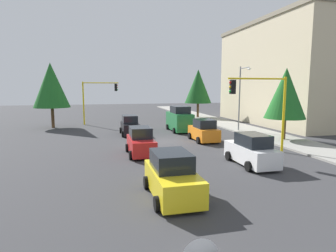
{
  "coord_description": "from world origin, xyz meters",
  "views": [
    {
      "loc": [
        24.06,
        -5.67,
        4.77
      ],
      "look_at": [
        -1.51,
        0.62,
        1.2
      ],
      "focal_mm": 30.35,
      "sensor_mm": 36.0,
      "label": 1
    }
  ],
  "objects_px": {
    "car_yellow": "(172,177)",
    "car_orange": "(204,131)",
    "car_black": "(130,126)",
    "delivery_van_green": "(179,120)",
    "traffic_signal_near_left": "(262,100)",
    "traffic_signal_far_right": "(98,94)",
    "tree_roadside_far": "(198,86)",
    "street_lamp_curbside": "(241,92)",
    "tree_opposite_side": "(51,85)",
    "car_red": "(141,142)",
    "tree_roadside_near": "(286,93)",
    "car_white": "(251,151)"
  },
  "relations": [
    {
      "from": "street_lamp_curbside",
      "to": "tree_roadside_far",
      "type": "distance_m",
      "value": 14.41
    },
    {
      "from": "car_orange",
      "to": "car_red",
      "type": "relative_size",
      "value": 0.98
    },
    {
      "from": "car_orange",
      "to": "traffic_signal_near_left",
      "type": "bearing_deg",
      "value": 21.53
    },
    {
      "from": "traffic_signal_far_right",
      "to": "car_orange",
      "type": "height_order",
      "value": "traffic_signal_far_right"
    },
    {
      "from": "tree_roadside_near",
      "to": "car_black",
      "type": "relative_size",
      "value": 1.59
    },
    {
      "from": "tree_roadside_near",
      "to": "car_red",
      "type": "xyz_separation_m",
      "value": [
        2.25,
        -13.3,
        -3.36
      ]
    },
    {
      "from": "street_lamp_curbside",
      "to": "car_white",
      "type": "distance_m",
      "value": 13.93
    },
    {
      "from": "traffic_signal_near_left",
      "to": "car_orange",
      "type": "height_order",
      "value": "traffic_signal_near_left"
    },
    {
      "from": "traffic_signal_far_right",
      "to": "traffic_signal_near_left",
      "type": "xyz_separation_m",
      "value": [
        20.0,
        11.35,
        0.01
      ]
    },
    {
      "from": "delivery_van_green",
      "to": "car_orange",
      "type": "bearing_deg",
      "value": 4.52
    },
    {
      "from": "delivery_van_green",
      "to": "car_red",
      "type": "height_order",
      "value": "delivery_van_green"
    },
    {
      "from": "tree_roadside_near",
      "to": "car_black",
      "type": "bearing_deg",
      "value": -117.08
    },
    {
      "from": "traffic_signal_near_left",
      "to": "car_yellow",
      "type": "bearing_deg",
      "value": -52.25
    },
    {
      "from": "traffic_signal_far_right",
      "to": "car_orange",
      "type": "bearing_deg",
      "value": 32.42
    },
    {
      "from": "delivery_van_green",
      "to": "car_orange",
      "type": "height_order",
      "value": "delivery_van_green"
    },
    {
      "from": "car_yellow",
      "to": "car_white",
      "type": "height_order",
      "value": "same"
    },
    {
      "from": "street_lamp_curbside",
      "to": "delivery_van_green",
      "type": "distance_m",
      "value": 7.27
    },
    {
      "from": "car_white",
      "to": "street_lamp_curbside",
      "type": "bearing_deg",
      "value": 154.77
    },
    {
      "from": "car_yellow",
      "to": "car_black",
      "type": "relative_size",
      "value": 1.01
    },
    {
      "from": "traffic_signal_far_right",
      "to": "tree_opposite_side",
      "type": "height_order",
      "value": "tree_opposite_side"
    },
    {
      "from": "street_lamp_curbside",
      "to": "tree_roadside_far",
      "type": "xyz_separation_m",
      "value": [
        -14.39,
        0.3,
        0.62
      ]
    },
    {
      "from": "car_yellow",
      "to": "car_orange",
      "type": "distance_m",
      "value": 13.5
    },
    {
      "from": "traffic_signal_near_left",
      "to": "car_orange",
      "type": "xyz_separation_m",
      "value": [
        -5.62,
        -2.22,
        -3.03
      ]
    },
    {
      "from": "traffic_signal_far_right",
      "to": "car_white",
      "type": "height_order",
      "value": "traffic_signal_far_right"
    },
    {
      "from": "car_orange",
      "to": "car_black",
      "type": "relative_size",
      "value": 0.94
    },
    {
      "from": "street_lamp_curbside",
      "to": "car_black",
      "type": "xyz_separation_m",
      "value": [
        -1.08,
        -11.79,
        -3.45
      ]
    },
    {
      "from": "traffic_signal_near_left",
      "to": "car_yellow",
      "type": "relative_size",
      "value": 1.34
    },
    {
      "from": "delivery_van_green",
      "to": "car_yellow",
      "type": "bearing_deg",
      "value": -17.12
    },
    {
      "from": "delivery_van_green",
      "to": "tree_roadside_far",
      "type": "bearing_deg",
      "value": 151.92
    },
    {
      "from": "tree_opposite_side",
      "to": "car_yellow",
      "type": "height_order",
      "value": "tree_opposite_side"
    },
    {
      "from": "traffic_signal_near_left",
      "to": "street_lamp_curbside",
      "type": "xyz_separation_m",
      "value": [
        -9.61,
        3.52,
        0.42
      ]
    },
    {
      "from": "car_black",
      "to": "tree_roadside_far",
      "type": "bearing_deg",
      "value": 137.74
    },
    {
      "from": "traffic_signal_far_right",
      "to": "car_black",
      "type": "relative_size",
      "value": 1.35
    },
    {
      "from": "traffic_signal_far_right",
      "to": "car_yellow",
      "type": "height_order",
      "value": "traffic_signal_far_right"
    },
    {
      "from": "delivery_van_green",
      "to": "car_black",
      "type": "relative_size",
      "value": 1.17
    },
    {
      "from": "tree_roadside_near",
      "to": "delivery_van_green",
      "type": "xyz_separation_m",
      "value": [
        -7.77,
        -7.53,
        -2.97
      ]
    },
    {
      "from": "traffic_signal_far_right",
      "to": "street_lamp_curbside",
      "type": "relative_size",
      "value": 0.79
    },
    {
      "from": "tree_roadside_near",
      "to": "car_red",
      "type": "relative_size",
      "value": 1.67
    },
    {
      "from": "tree_roadside_far",
      "to": "car_orange",
      "type": "relative_size",
      "value": 1.97
    },
    {
      "from": "car_yellow",
      "to": "tree_roadside_near",
      "type": "bearing_deg",
      "value": 128.47
    },
    {
      "from": "tree_roadside_far",
      "to": "tree_roadside_near",
      "type": "height_order",
      "value": "tree_roadside_far"
    },
    {
      "from": "traffic_signal_far_right",
      "to": "car_red",
      "type": "height_order",
      "value": "traffic_signal_far_right"
    },
    {
      "from": "car_red",
      "to": "car_yellow",
      "type": "bearing_deg",
      "value": 1.18
    },
    {
      "from": "delivery_van_green",
      "to": "car_orange",
      "type": "distance_m",
      "value": 6.18
    },
    {
      "from": "traffic_signal_near_left",
      "to": "tree_roadside_far",
      "type": "relative_size",
      "value": 0.73
    },
    {
      "from": "tree_opposite_side",
      "to": "street_lamp_curbside",
      "type": "bearing_deg",
      "value": 67.45
    },
    {
      "from": "tree_roadside_far",
      "to": "car_red",
      "type": "bearing_deg",
      "value": -28.93
    },
    {
      "from": "traffic_signal_far_right",
      "to": "delivery_van_green",
      "type": "distance_m",
      "value": 12.23
    },
    {
      "from": "tree_roadside_far",
      "to": "tree_opposite_side",
      "type": "distance_m",
      "value": 21.36
    },
    {
      "from": "tree_opposite_side",
      "to": "car_orange",
      "type": "distance_m",
      "value": 19.48
    }
  ]
}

